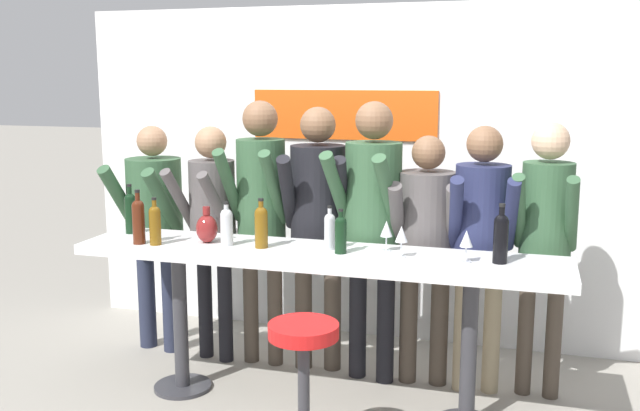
{
  "coord_description": "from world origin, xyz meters",
  "views": [
    {
      "loc": [
        1.16,
        -3.81,
        1.95
      ],
      "look_at": [
        0.0,
        0.08,
        1.21
      ],
      "focal_mm": 40.0,
      "sensor_mm": 36.0,
      "label": 1
    }
  ],
  "objects": [
    {
      "name": "person_center",
      "position": [
        -0.15,
        0.55,
        1.09
      ],
      "size": [
        0.48,
        0.59,
        1.76
      ],
      "rotation": [
        0.0,
        0.0,
        0.16
      ],
      "color": "#473D33",
      "rests_on": "ground_plane"
    },
    {
      "name": "wine_bottle_0",
      "position": [
        0.15,
        -0.02,
        1.08
      ],
      "size": [
        0.07,
        0.07,
        0.25
      ],
      "color": "black",
      "rests_on": "tasting_table"
    },
    {
      "name": "wine_bottle_5",
      "position": [
        -0.54,
        -0.03,
        1.08
      ],
      "size": [
        0.07,
        0.07,
        0.26
      ],
      "color": "#B7BCC1",
      "rests_on": "tasting_table"
    },
    {
      "name": "person_far_right",
      "position": [
        0.89,
        0.49,
        1.04
      ],
      "size": [
        0.43,
        0.54,
        1.66
      ],
      "rotation": [
        0.0,
        0.0,
        0.11
      ],
      "color": "gray",
      "rests_on": "ground_plane"
    },
    {
      "name": "back_wall",
      "position": [
        -0.0,
        1.33,
        1.23
      ],
      "size": [
        4.45,
        0.12,
        2.45
      ],
      "color": "white",
      "rests_on": "ground_plane"
    },
    {
      "name": "bar_stool",
      "position": [
        0.13,
        -0.64,
        0.5
      ],
      "size": [
        0.37,
        0.37,
        0.75
      ],
      "color": "#333338",
      "rests_on": "ground_plane"
    },
    {
      "name": "wine_bottle_4",
      "position": [
        -1.27,
        0.11,
        1.1
      ],
      "size": [
        0.07,
        0.07,
        0.32
      ],
      "color": "black",
      "rests_on": "tasting_table"
    },
    {
      "name": "wine_glass_0",
      "position": [
        0.39,
        0.11,
        1.09
      ],
      "size": [
        0.07,
        0.07,
        0.18
      ],
      "color": "silver",
      "rests_on": "tasting_table"
    },
    {
      "name": "person_left",
      "position": [
        -0.89,
        0.5,
        1.02
      ],
      "size": [
        0.43,
        0.54,
        1.62
      ],
      "rotation": [
        0.0,
        0.0,
        -0.19
      ],
      "color": "black",
      "rests_on": "ground_plane"
    },
    {
      "name": "person_right",
      "position": [
        0.56,
        0.52,
        0.98
      ],
      "size": [
        0.44,
        0.53,
        1.59
      ],
      "rotation": [
        0.0,
        0.0,
        0.07
      ],
      "color": "#473D33",
      "rests_on": "ground_plane"
    },
    {
      "name": "wine_bottle_1",
      "position": [
        -1.07,
        -0.13,
        1.11
      ],
      "size": [
        0.07,
        0.07,
        0.33
      ],
      "color": "#4C1E0F",
      "rests_on": "tasting_table"
    },
    {
      "name": "person_far_left",
      "position": [
        -1.36,
        0.56,
        0.99
      ],
      "size": [
        0.5,
        0.58,
        1.61
      ],
      "rotation": [
        0.0,
        0.0,
        -0.14
      ],
      "color": "#23283D",
      "rests_on": "ground_plane"
    },
    {
      "name": "wine_bottle_6",
      "position": [
        -0.33,
        -0.02,
        1.1
      ],
      "size": [
        0.08,
        0.08,
        0.29
      ],
      "color": "brown",
      "rests_on": "tasting_table"
    },
    {
      "name": "wine_bottle_7",
      "position": [
        1.03,
        0.02,
        1.11
      ],
      "size": [
        0.08,
        0.08,
        0.32
      ],
      "color": "black",
      "rests_on": "tasting_table"
    },
    {
      "name": "wine_bottle_3",
      "position": [
        -0.96,
        -0.13,
        1.09
      ],
      "size": [
        0.07,
        0.07,
        0.29
      ],
      "color": "brown",
      "rests_on": "tasting_table"
    },
    {
      "name": "wine_glass_2",
      "position": [
        0.85,
        -0.02,
        1.09
      ],
      "size": [
        0.07,
        0.07,
        0.18
      ],
      "color": "silver",
      "rests_on": "tasting_table"
    },
    {
      "name": "person_rightmost",
      "position": [
        1.26,
        0.53,
        1.06
      ],
      "size": [
        0.38,
        0.52,
        1.69
      ],
      "rotation": [
        0.0,
        0.0,
        -0.07
      ],
      "color": "#473D33",
      "rests_on": "ground_plane"
    },
    {
      "name": "tasting_table",
      "position": [
        0.0,
        0.0,
        0.82
      ],
      "size": [
        2.85,
        0.55,
        0.96
      ],
      "color": "white",
      "rests_on": "ground_plane"
    },
    {
      "name": "ground_plane",
      "position": [
        0.0,
        0.0,
        0.0
      ],
      "size": [
        40.0,
        40.0,
        0.0
      ],
      "primitive_type": "plane",
      "color": "gray"
    },
    {
      "name": "person_center_left",
      "position": [
        -0.54,
        0.53,
        1.13
      ],
      "size": [
        0.38,
        0.53,
        1.79
      ],
      "rotation": [
        0.0,
        0.0,
        -0.0
      ],
      "color": "#473D33",
      "rests_on": "ground_plane"
    },
    {
      "name": "decorative_vase",
      "position": [
        -0.69,
        0.01,
        1.05
      ],
      "size": [
        0.13,
        0.13,
        0.22
      ],
      "color": "maroon",
      "rests_on": "tasting_table"
    },
    {
      "name": "wine_glass_1",
      "position": [
        0.5,
        -0.01,
        1.09
      ],
      "size": [
        0.07,
        0.07,
        0.18
      ],
      "color": "silver",
      "rests_on": "tasting_table"
    },
    {
      "name": "person_center_right",
      "position": [
        0.22,
        0.48,
        1.12
      ],
      "size": [
        0.48,
        0.6,
        1.8
      ],
      "rotation": [
        0.0,
        0.0,
        -0.18
      ],
      "color": "black",
      "rests_on": "ground_plane"
    },
    {
      "name": "wine_bottle_2",
      "position": [
        0.07,
        0.06,
        1.08
      ],
      "size": [
        0.06,
        0.06,
        0.26
      ],
      "color": "#B7BCC1",
      "rests_on": "tasting_table"
    }
  ]
}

